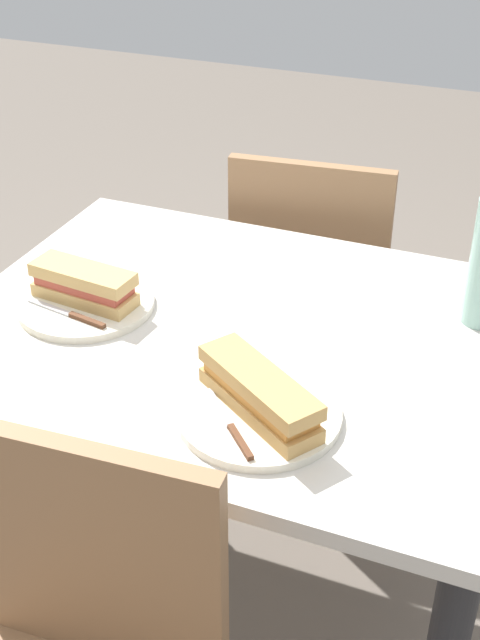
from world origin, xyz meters
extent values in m
plane|color=#6B6056|center=(0.00, 0.00, 0.00)|extent=(8.00, 8.00, 0.00)
cube|color=beige|center=(0.00, 0.00, 0.71)|extent=(1.05, 0.82, 0.03)
cylinder|color=#262628|center=(0.47, -0.35, 0.35)|extent=(0.06, 0.06, 0.69)
cube|color=#936B47|center=(0.01, 0.51, 0.65)|extent=(0.38, 0.05, 0.40)
cube|color=#936B47|center=(0.05, -0.69, 0.44)|extent=(0.44, 0.44, 0.02)
cube|color=#936B47|center=(0.03, -0.51, 0.65)|extent=(0.38, 0.07, 0.40)
cylinder|color=#936B47|center=(-0.11, -0.89, 0.21)|extent=(0.04, 0.04, 0.43)
cylinder|color=#936B47|center=(0.25, -0.85, 0.21)|extent=(0.04, 0.04, 0.43)
cylinder|color=#936B47|center=(-0.15, -0.53, 0.21)|extent=(0.04, 0.04, 0.43)
cylinder|color=#936B47|center=(0.21, -0.49, 0.21)|extent=(0.04, 0.04, 0.43)
cylinder|color=silver|center=(-0.12, 0.22, 0.73)|extent=(0.26, 0.26, 0.01)
cube|color=tan|center=(-0.12, 0.22, 0.75)|extent=(0.24, 0.19, 0.02)
cube|color=#CC8438|center=(-0.12, 0.22, 0.77)|extent=(0.22, 0.17, 0.02)
cube|color=tan|center=(-0.12, 0.22, 0.79)|extent=(0.24, 0.19, 0.02)
cube|color=silver|center=(-0.06, 0.24, 0.74)|extent=(0.08, 0.08, 0.00)
cube|color=#59331E|center=(-0.13, 0.31, 0.74)|extent=(0.06, 0.06, 0.01)
cylinder|color=silver|center=(0.30, 0.04, 0.73)|extent=(0.26, 0.26, 0.01)
cube|color=tan|center=(0.30, 0.04, 0.75)|extent=(0.21, 0.09, 0.02)
cube|color=#B74C3D|center=(0.30, 0.04, 0.77)|extent=(0.19, 0.08, 0.02)
cube|color=tan|center=(0.30, 0.04, 0.79)|extent=(0.21, 0.09, 0.02)
cube|color=silver|center=(0.34, 0.09, 0.74)|extent=(0.10, 0.03, 0.00)
cube|color=#59331E|center=(0.26, 0.10, 0.74)|extent=(0.08, 0.02, 0.01)
camera|label=1|loc=(-0.48, 1.19, 1.55)|focal=47.63mm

